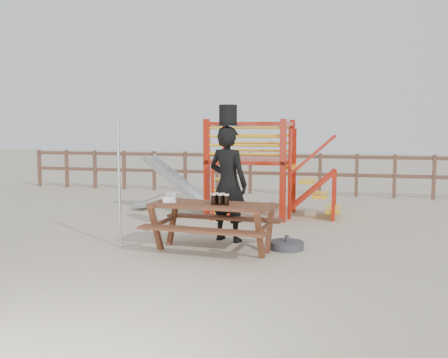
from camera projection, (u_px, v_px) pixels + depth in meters
ground at (194, 253)px, 7.72m from camera, size 60.00×60.00×0.00m
back_fence at (267, 169)px, 14.39m from camera, size 15.09×0.09×1.20m
playground_fort at (248, 166)px, 11.03m from camera, size 4.71×1.84×2.10m
picnic_table at (213, 221)px, 7.76m from camera, size 2.03×1.47×0.75m
man_with_hat at (228, 181)px, 8.41m from camera, size 0.83×0.68×2.31m
metal_pole at (119, 183)px, 7.96m from camera, size 0.05×0.05×2.08m
parasol_base at (287, 245)px, 7.93m from camera, size 0.54×0.54×0.23m
paper_bag at (168, 200)px, 7.88m from camera, size 0.22×0.20×0.08m
stout_pints at (220, 199)px, 7.62m from camera, size 0.28×0.18×0.17m
empty_glasses at (172, 198)px, 7.86m from camera, size 0.21×0.16×0.15m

